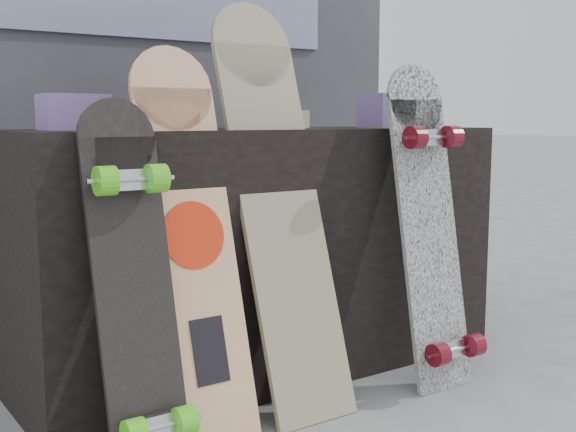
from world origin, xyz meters
TOP-DOWN VIEW (x-y plane):
  - ground at (0.00, 0.00)m, footprint 60.00×60.00m
  - vendor_table at (0.00, 0.50)m, footprint 1.60×0.60m
  - booth at (0.00, 1.35)m, footprint 2.40×0.22m
  - merch_box_purple at (-0.60, 0.51)m, footprint 0.18×0.12m
  - merch_box_small at (0.49, 0.43)m, footprint 0.14×0.14m
  - merch_box_flat at (0.11, 0.55)m, footprint 0.22×0.10m
  - longboard_geisha at (-0.41, 0.18)m, footprint 0.24×0.29m
  - longboard_celtic at (-0.12, 0.21)m, footprint 0.26×0.39m
  - longboard_cascadia at (0.36, 0.06)m, footprint 0.23×0.26m
  - skateboard_dark at (-0.60, 0.10)m, footprint 0.20×0.28m

SIDE VIEW (x-z plane):
  - ground at x=0.00m, z-range 0.00..0.00m
  - vendor_table at x=0.00m, z-range 0.00..0.80m
  - skateboard_dark at x=-0.60m, z-range 0.01..0.89m
  - longboard_cascadia at x=0.36m, z-range 0.01..1.02m
  - longboard_geisha at x=-0.41m, z-range 0.03..1.06m
  - longboard_celtic at x=-0.12m, z-range 0.04..1.21m
  - merch_box_flat at x=0.11m, z-range 0.80..0.86m
  - merch_box_purple at x=-0.60m, z-range 0.80..0.90m
  - merch_box_small at x=0.49m, z-range 0.80..0.92m
  - booth at x=0.00m, z-range 0.00..2.20m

